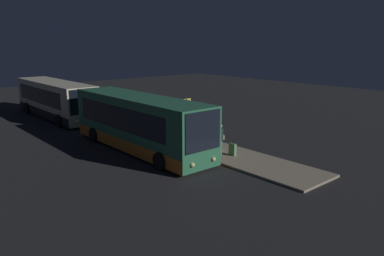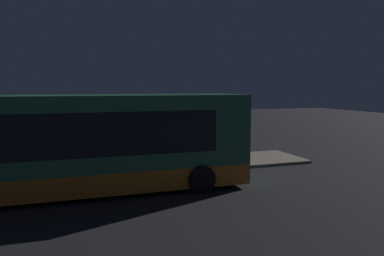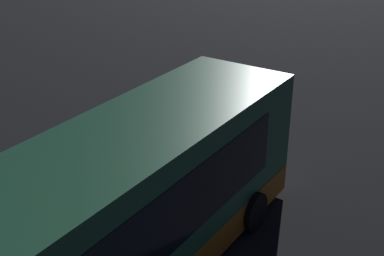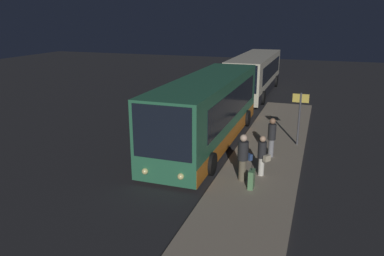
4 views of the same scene
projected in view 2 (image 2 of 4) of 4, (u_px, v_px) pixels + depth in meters
name	position (u px, v px, depth m)	size (l,w,h in m)	color
ground	(92.00, 192.00, 12.62)	(80.00, 80.00, 0.00)	#232326
platform	(87.00, 170.00, 15.56)	(20.00, 3.07, 0.12)	gray
bus_lead	(77.00, 145.00, 12.29)	(11.45, 2.86, 3.26)	#2D704C
passenger_boarding	(178.00, 143.00, 16.18)	(0.66, 0.62, 1.81)	#6B604C
passenger_waiting	(159.00, 144.00, 16.55)	(0.53, 0.59, 1.61)	silver
passenger_with_bags	(109.00, 144.00, 15.91)	(0.35, 0.35, 1.76)	gray
suitcase	(187.00, 155.00, 16.86)	(0.44, 0.19, 0.93)	#598C59
sign_post	(57.00, 129.00, 16.11)	(0.10, 0.75, 2.54)	#4C4C51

